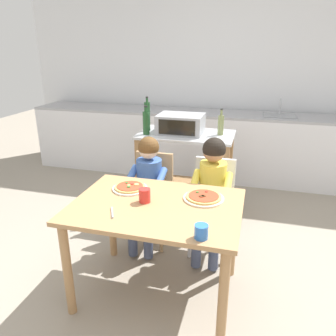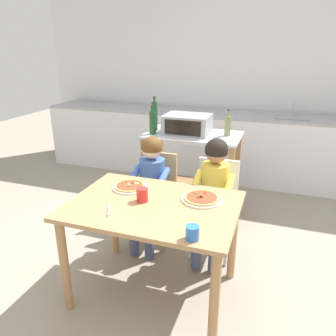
# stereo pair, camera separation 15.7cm
# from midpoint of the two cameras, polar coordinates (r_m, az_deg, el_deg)

# --- Properties ---
(ground_plane) EXTENTS (11.23, 11.23, 0.00)m
(ground_plane) POSITION_cam_midpoint_polar(r_m,az_deg,el_deg) (3.52, 5.76, -8.95)
(ground_plane) COLOR gray
(back_wall_tiled) EXTENTS (5.54, 0.12, 2.70)m
(back_wall_tiled) POSITION_cam_midpoint_polar(r_m,az_deg,el_deg) (4.80, 11.51, 15.63)
(back_wall_tiled) COLOR silver
(back_wall_tiled) RESTS_ON ground
(kitchen_counter) EXTENTS (4.99, 0.60, 1.09)m
(kitchen_counter) POSITION_cam_midpoint_polar(r_m,az_deg,el_deg) (4.56, 9.98, 3.88)
(kitchen_counter) COLOR silver
(kitchen_counter) RESTS_ON ground
(kitchen_island_cart) EXTENTS (0.95, 0.57, 0.89)m
(kitchen_island_cart) POSITION_cam_midpoint_polar(r_m,az_deg,el_deg) (3.42, 5.50, 1.00)
(kitchen_island_cart) COLOR #B7BABF
(kitchen_island_cart) RESTS_ON ground
(toaster_oven) EXTENTS (0.45, 0.35, 0.19)m
(toaster_oven) POSITION_cam_midpoint_polar(r_m,az_deg,el_deg) (3.32, 4.72, 7.56)
(toaster_oven) COLOR #999BA0
(toaster_oven) RESTS_ON kitchen_island_cart
(bottle_slim_sauce) EXTENTS (0.06, 0.06, 0.35)m
(bottle_slim_sauce) POSITION_cam_midpoint_polar(r_m,az_deg,el_deg) (3.43, -1.01, 9.00)
(bottle_slim_sauce) COLOR #1E4723
(bottle_slim_sauce) RESTS_ON kitchen_island_cart
(bottle_clear_vinegar) EXTENTS (0.06, 0.06, 0.26)m
(bottle_clear_vinegar) POSITION_cam_midpoint_polar(r_m,az_deg,el_deg) (3.29, 11.63, 7.19)
(bottle_clear_vinegar) COLOR olive
(bottle_clear_vinegar) RESTS_ON kitchen_island_cart
(bottle_dark_olive_oil) EXTENTS (0.06, 0.06, 0.28)m
(bottle_dark_olive_oil) POSITION_cam_midpoint_polar(r_m,az_deg,el_deg) (3.28, -1.30, 7.95)
(bottle_dark_olive_oil) COLOR #1E4723
(bottle_dark_olive_oil) RESTS_ON kitchen_island_cart
(dining_table) EXTENTS (1.13, 0.81, 0.72)m
(dining_table) POSITION_cam_midpoint_polar(r_m,az_deg,el_deg) (2.28, -0.51, -8.70)
(dining_table) COLOR #AD7F51
(dining_table) RESTS_ON ground
(dining_chair_left) EXTENTS (0.36, 0.36, 0.81)m
(dining_chair_left) POSITION_cam_midpoint_polar(r_m,az_deg,el_deg) (3.00, -0.73, -4.02)
(dining_chair_left) COLOR tan
(dining_chair_left) RESTS_ON ground
(dining_chair_right) EXTENTS (0.36, 0.36, 0.81)m
(dining_chair_right) POSITION_cam_midpoint_polar(r_m,az_deg,el_deg) (2.86, 9.72, -5.56)
(dining_chair_right) COLOR silver
(dining_chair_right) RESTS_ON ground
(child_in_blue_striped_shirt) EXTENTS (0.32, 0.42, 0.99)m
(child_in_blue_striped_shirt) POSITION_cam_midpoint_polar(r_m,az_deg,el_deg) (2.83, -1.61, -2.14)
(child_in_blue_striped_shirt) COLOR #424C6B
(child_in_blue_striped_shirt) RESTS_ON ground
(child_in_yellow_shirt) EXTENTS (0.32, 0.42, 1.02)m
(child_in_yellow_shirt) POSITION_cam_midpoint_polar(r_m,az_deg,el_deg) (2.68, 9.49, -3.19)
(child_in_yellow_shirt) COLOR #424C6B
(child_in_yellow_shirt) RESTS_ON ground
(pizza_plate_white) EXTENTS (0.26, 0.26, 0.03)m
(pizza_plate_white) POSITION_cam_midpoint_polar(r_m,az_deg,el_deg) (2.46, -4.79, -3.22)
(pizza_plate_white) COLOR white
(pizza_plate_white) RESTS_ON dining_table
(pizza_plate_cream) EXTENTS (0.28, 0.28, 0.03)m
(pizza_plate_cream) POSITION_cam_midpoint_polar(r_m,az_deg,el_deg) (2.29, 7.81, -5.26)
(pizza_plate_cream) COLOR beige
(pizza_plate_cream) RESTS_ON dining_table
(drinking_cup_blue) EXTENTS (0.08, 0.08, 0.08)m
(drinking_cup_blue) POSITION_cam_midpoint_polar(r_m,az_deg,el_deg) (1.84, 6.73, -11.09)
(drinking_cup_blue) COLOR blue
(drinking_cup_blue) RESTS_ON dining_table
(drinking_cup_red) EXTENTS (0.08, 0.08, 0.10)m
(drinking_cup_red) POSITION_cam_midpoint_polar(r_m,az_deg,el_deg) (2.24, -2.48, -4.66)
(drinking_cup_red) COLOR red
(drinking_cup_red) RESTS_ON dining_table
(serving_spoon) EXTENTS (0.07, 0.13, 0.01)m
(serving_spoon) POSITION_cam_midpoint_polar(r_m,az_deg,el_deg) (2.15, -8.19, -7.33)
(serving_spoon) COLOR #B7BABF
(serving_spoon) RESTS_ON dining_table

